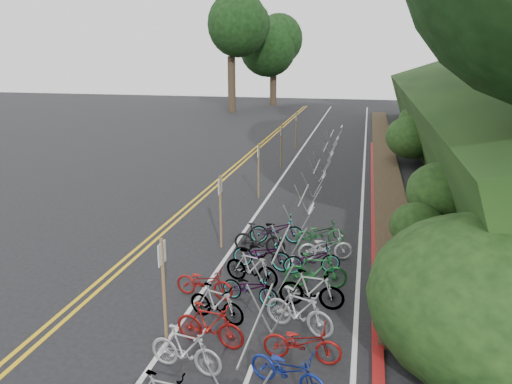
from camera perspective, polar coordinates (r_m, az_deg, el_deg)
ground at (r=13.06m, az=-12.95°, el=-14.07°), size 120.00×120.00×0.00m
road_markings at (r=21.71m, az=-0.13°, el=-1.34°), size 7.47×80.00×0.01m
red_curb at (r=23.05m, az=13.32°, el=-0.63°), size 0.25×28.00×0.10m
bike_rack_front at (r=10.41m, az=0.17°, el=-16.01°), size 1.19×3.23×1.28m
bike_racks_rest at (r=23.90m, az=6.95°, el=2.27°), size 1.14×23.00×1.17m
signpost_near at (r=11.47m, az=-10.52°, el=-10.24°), size 0.08×0.40×2.51m
signposts_rest at (r=25.07m, az=1.74°, el=4.37°), size 0.08×18.40×2.50m
bike_front at (r=13.69m, az=-5.91°, el=-10.20°), size 0.78×1.72×0.87m
bike_valet at (r=13.35m, az=2.19°, el=-10.60°), size 3.30×10.75×1.08m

